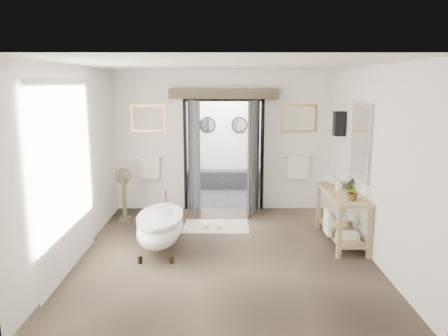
{
  "coord_description": "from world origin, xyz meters",
  "views": [
    {
      "loc": [
        -0.02,
        -6.49,
        2.64
      ],
      "look_at": [
        0.0,
        0.6,
        1.25
      ],
      "focal_mm": 35.0,
      "sensor_mm": 36.0,
      "label": 1
    }
  ],
  "objects_px": {
    "vanity": "(341,213)",
    "basin": "(337,182)",
    "rug": "(216,226)",
    "clawfoot_tub": "(160,226)"
  },
  "relations": [
    {
      "from": "vanity",
      "to": "basin",
      "type": "relative_size",
      "value": 3.25
    },
    {
      "from": "rug",
      "to": "basin",
      "type": "xyz_separation_m",
      "value": [
        2.13,
        -0.34,
        0.93
      ]
    },
    {
      "from": "clawfoot_tub",
      "to": "vanity",
      "type": "bearing_deg",
      "value": 6.58
    },
    {
      "from": "vanity",
      "to": "basin",
      "type": "bearing_deg",
      "value": 85.3
    },
    {
      "from": "basin",
      "to": "clawfoot_tub",
      "type": "bearing_deg",
      "value": -144.79
    },
    {
      "from": "basin",
      "to": "vanity",
      "type": "bearing_deg",
      "value": -73.94
    },
    {
      "from": "clawfoot_tub",
      "to": "basin",
      "type": "bearing_deg",
      "value": 14.44
    },
    {
      "from": "vanity",
      "to": "basin",
      "type": "distance_m",
      "value": 0.61
    },
    {
      "from": "vanity",
      "to": "basin",
      "type": "height_order",
      "value": "basin"
    },
    {
      "from": "clawfoot_tub",
      "to": "vanity",
      "type": "distance_m",
      "value": 2.99
    }
  ]
}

